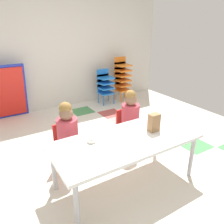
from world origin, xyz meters
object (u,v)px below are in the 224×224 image
object	(u,v)px
paper_plate_near_edge	(91,143)
donut_powdered_on_plate	(91,141)
seated_child_near_camera	(67,130)
folded_activity_table	(2,93)
kid_chair_orange_stack	(122,77)
craft_table	(126,143)
seated_child_middle_seat	(130,115)
paper_bag_brown	(154,123)
kid_chair_blue_stack	(105,84)

from	to	relation	value
paper_plate_near_edge	donut_powdered_on_plate	distance (m)	0.02
seated_child_near_camera	folded_activity_table	size ratio (longest dim) A/B	0.84
seated_child_near_camera	kid_chair_orange_stack	xyz separation A→B (m)	(2.16, 1.98, 0.02)
craft_table	folded_activity_table	world-z (taller)	folded_activity_table
kid_chair_orange_stack	donut_powdered_on_plate	size ratio (longest dim) A/B	10.22
seated_child_middle_seat	folded_activity_table	bearing A→B (deg)	123.60
seated_child_near_camera	craft_table	bearing A→B (deg)	-53.16
seated_child_near_camera	paper_plate_near_edge	size ratio (longest dim) A/B	5.10
seated_child_middle_seat	donut_powdered_on_plate	xyz separation A→B (m)	(-0.87, -0.48, 0.05)
seated_child_middle_seat	paper_bag_brown	distance (m)	0.64
kid_chair_orange_stack	folded_activity_table	size ratio (longest dim) A/B	0.96
folded_activity_table	craft_table	bearing A→B (deg)	-71.32
craft_table	seated_child_middle_seat	bearing A→B (deg)	50.74
paper_bag_brown	paper_plate_near_edge	size ratio (longest dim) A/B	1.22
kid_chair_blue_stack	craft_table	bearing A→B (deg)	-115.33
paper_bag_brown	donut_powdered_on_plate	bearing A→B (deg)	170.04
seated_child_near_camera	paper_bag_brown	world-z (taller)	seated_child_near_camera
seated_child_near_camera	kid_chair_orange_stack	size ratio (longest dim) A/B	0.88
kid_chair_blue_stack	donut_powdered_on_plate	world-z (taller)	kid_chair_blue_stack
paper_bag_brown	seated_child_near_camera	bearing A→B (deg)	144.35
paper_plate_near_edge	kid_chair_blue_stack	bearing A→B (deg)	57.03
kid_chair_blue_stack	folded_activity_table	bearing A→B (deg)	174.84
folded_activity_table	paper_plate_near_edge	world-z (taller)	folded_activity_table
craft_table	seated_child_middle_seat	world-z (taller)	seated_child_middle_seat
seated_child_middle_seat	paper_plate_near_edge	distance (m)	0.99
kid_chair_orange_stack	donut_powdered_on_plate	bearing A→B (deg)	-130.15
seated_child_near_camera	seated_child_middle_seat	bearing A→B (deg)	0.00
folded_activity_table	paper_plate_near_edge	distance (m)	2.71
paper_bag_brown	paper_plate_near_edge	distance (m)	0.79
folded_activity_table	seated_child_near_camera	bearing A→B (deg)	-77.49
donut_powdered_on_plate	seated_child_near_camera	bearing A→B (deg)	100.79
seated_child_near_camera	paper_plate_near_edge	world-z (taller)	seated_child_near_camera
craft_table	folded_activity_table	xyz separation A→B (m)	(-0.94, 2.79, 0.00)
seated_child_near_camera	kid_chair_blue_stack	bearing A→B (deg)	49.54
paper_plate_near_edge	folded_activity_table	bearing A→B (deg)	102.20
folded_activity_table	paper_plate_near_edge	bearing A→B (deg)	-77.80
kid_chair_blue_stack	paper_plate_near_edge	xyz separation A→B (m)	(-1.59, -2.46, 0.13)
kid_chair_orange_stack	paper_bag_brown	xyz separation A→B (m)	(-1.31, -2.59, 0.12)
craft_table	kid_chair_orange_stack	size ratio (longest dim) A/B	1.61
seated_child_middle_seat	folded_activity_table	size ratio (longest dim) A/B	0.84
seated_child_middle_seat	paper_bag_brown	size ratio (longest dim) A/B	4.17
craft_table	kid_chair_blue_stack	bearing A→B (deg)	64.67
craft_table	kid_chair_blue_stack	world-z (taller)	kid_chair_blue_stack
seated_child_near_camera	paper_bag_brown	size ratio (longest dim) A/B	4.17
paper_bag_brown	paper_plate_near_edge	xyz separation A→B (m)	(-0.77, 0.13, -0.11)
kid_chair_blue_stack	paper_bag_brown	world-z (taller)	paper_bag_brown
craft_table	seated_child_near_camera	bearing A→B (deg)	126.84
seated_child_middle_seat	paper_bag_brown	bearing A→B (deg)	-99.50
kid_chair_blue_stack	folded_activity_table	distance (m)	2.18
kid_chair_orange_stack	folded_activity_table	xyz separation A→B (m)	(-2.65, 0.20, -0.04)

